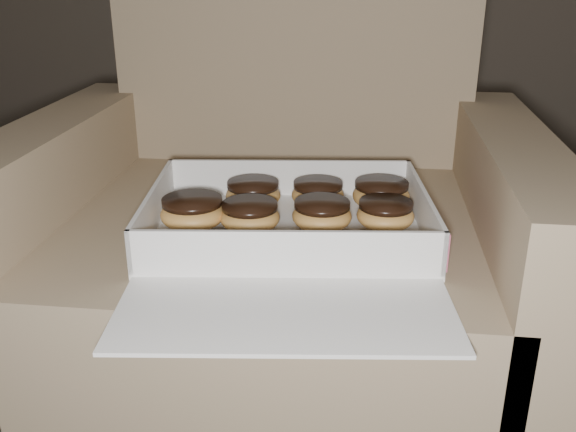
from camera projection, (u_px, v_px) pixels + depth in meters
The scene contains 12 objects.
armchair at pixel (278, 262), 1.11m from camera, with size 0.84×0.71×0.88m.
bakery_box at pixel (290, 237), 0.89m from camera, with size 0.44×0.50×0.07m.
donut_a at pixel (193, 212), 0.93m from camera, with size 0.09×0.09×0.05m.
donut_b at pixel (318, 193), 1.01m from camera, with size 0.08×0.08×0.04m.
donut_c at pixel (322, 214), 0.92m from camera, with size 0.09×0.09×0.04m.
donut_d at pixel (385, 214), 0.93m from camera, with size 0.08×0.08×0.04m.
donut_e at pixel (250, 216), 0.92m from camera, with size 0.09×0.09×0.04m.
donut_f at pixel (381, 194), 1.00m from camera, with size 0.09×0.09×0.04m.
donut_g at pixel (253, 194), 1.00m from camera, with size 0.09×0.09×0.04m.
crumb_a at pixel (360, 242), 0.88m from camera, with size 0.01×0.01×0.00m, color black.
crumb_b at pixel (239, 259), 0.84m from camera, with size 0.01×0.01×0.00m, color black.
crumb_c at pixel (412, 250), 0.86m from camera, with size 0.01×0.01×0.00m, color black.
Camera 1 is at (0.29, -0.09, 0.77)m, focal length 40.00 mm.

